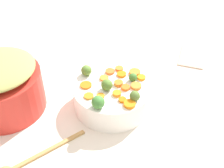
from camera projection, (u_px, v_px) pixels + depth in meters
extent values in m
cube|color=silver|center=(111.00, 104.00, 1.07)|extent=(2.40, 2.40, 0.02)
cylinder|color=white|center=(112.00, 96.00, 1.02)|extent=(0.27, 0.27, 0.09)
cylinder|color=red|center=(3.00, 91.00, 1.00)|extent=(0.27, 0.27, 0.15)
cylinder|color=orange|center=(119.00, 69.00, 1.06)|extent=(0.04, 0.04, 0.01)
cylinder|color=orange|center=(126.00, 88.00, 0.98)|extent=(0.03, 0.03, 0.01)
cylinder|color=orange|center=(122.00, 100.00, 0.93)|extent=(0.04, 0.04, 0.01)
cylinder|color=orange|center=(121.00, 74.00, 1.04)|extent=(0.04, 0.04, 0.01)
cylinder|color=orange|center=(104.00, 78.00, 1.02)|extent=(0.04, 0.04, 0.01)
cylinder|color=orange|center=(141.00, 78.00, 1.02)|extent=(0.04, 0.04, 0.01)
cylinder|color=orange|center=(101.00, 96.00, 0.95)|extent=(0.03, 0.03, 0.01)
cylinder|color=orange|center=(86.00, 85.00, 0.99)|extent=(0.05, 0.05, 0.01)
cylinder|color=orange|center=(117.00, 94.00, 0.95)|extent=(0.03, 0.03, 0.01)
cylinder|color=orange|center=(135.00, 72.00, 1.04)|extent=(0.05, 0.05, 0.01)
cylinder|color=orange|center=(119.00, 83.00, 0.99)|extent=(0.03, 0.03, 0.01)
cylinder|color=orange|center=(136.00, 86.00, 0.98)|extent=(0.05, 0.05, 0.01)
cylinder|color=orange|center=(110.00, 71.00, 1.05)|extent=(0.04, 0.04, 0.01)
cylinder|color=orange|center=(130.00, 104.00, 0.92)|extent=(0.05, 0.05, 0.01)
cylinder|color=orange|center=(89.00, 96.00, 0.95)|extent=(0.04, 0.04, 0.01)
sphere|color=#448237|center=(98.00, 102.00, 0.90)|extent=(0.04, 0.04, 0.04)
sphere|color=#547030|center=(135.00, 96.00, 0.93)|extent=(0.03, 0.03, 0.03)
sphere|color=olive|center=(86.00, 70.00, 1.03)|extent=(0.04, 0.04, 0.04)
sphere|color=#567D30|center=(107.00, 85.00, 0.97)|extent=(0.04, 0.04, 0.04)
sphere|color=#437A2F|center=(133.00, 77.00, 1.00)|extent=(0.03, 0.03, 0.03)
cube|color=#B3884D|center=(49.00, 150.00, 0.89)|extent=(0.25, 0.04, 0.01)
cube|color=#CCA991|center=(192.00, 56.00, 1.28)|extent=(0.20, 0.17, 0.01)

